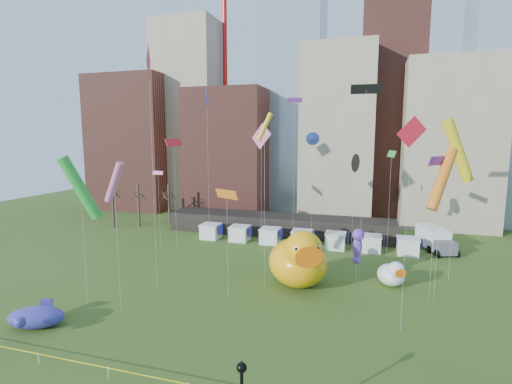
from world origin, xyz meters
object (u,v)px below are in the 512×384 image
(big_duck, at_px, (299,259))
(whale_inflatable, at_px, (37,316))
(box_truck, at_px, (435,239))
(seahorse_green, at_px, (303,245))
(small_duck, at_px, (392,274))
(seahorse_purple, at_px, (357,243))

(big_duck, distance_m, whale_inflatable, 25.54)
(box_truck, bearing_deg, seahorse_green, -155.86)
(big_duck, height_order, small_duck, big_duck)
(seahorse_purple, bearing_deg, small_duck, -22.13)
(whale_inflatable, bearing_deg, seahorse_purple, 15.81)
(small_duck, relative_size, whale_inflatable, 0.73)
(small_duck, distance_m, seahorse_green, 10.35)
(small_duck, relative_size, seahorse_green, 0.85)
(whale_inflatable, bearing_deg, small_duck, 12.28)
(small_duck, height_order, seahorse_green, seahorse_green)
(small_duck, distance_m, box_truck, 17.72)
(small_duck, bearing_deg, seahorse_purple, 156.10)
(whale_inflatable, bearing_deg, seahorse_green, 24.74)
(big_duck, distance_m, box_truck, 25.65)
(whale_inflatable, xyz_separation_m, box_truck, (36.70, 35.07, 0.67))
(seahorse_purple, height_order, box_truck, seahorse_purple)
(big_duck, bearing_deg, seahorse_green, 68.77)
(seahorse_green, distance_m, seahorse_purple, 6.38)
(small_duck, xyz_separation_m, seahorse_green, (-10.07, 0.85, 2.24))
(whale_inflatable, distance_m, box_truck, 50.76)
(seahorse_purple, distance_m, whale_inflatable, 32.38)
(big_duck, bearing_deg, whale_inflatable, -166.74)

